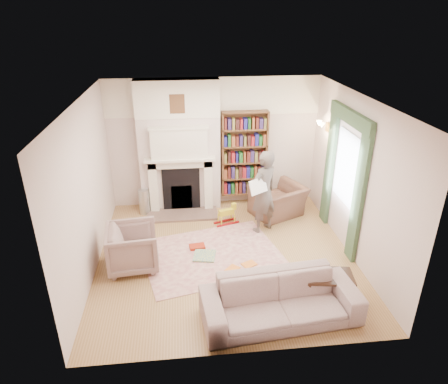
{
  "coord_description": "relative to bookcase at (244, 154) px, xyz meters",
  "views": [
    {
      "loc": [
        -0.69,
        -6.02,
        4.07
      ],
      "look_at": [
        0.0,
        0.25,
        1.15
      ],
      "focal_mm": 32.0,
      "sensor_mm": 36.0,
      "label": 1
    }
  ],
  "objects": [
    {
      "name": "wall_front",
      "position": [
        -0.65,
        -4.37,
        0.22
      ],
      "size": [
        4.5,
        0.0,
        4.5
      ],
      "primitive_type": "plane",
      "rotation": [
        -1.57,
        0.0,
        0.0
      ],
      "color": "beige",
      "rests_on": "floor"
    },
    {
      "name": "comic_annuals",
      "position": [
        -0.43,
        -2.52,
        -1.16
      ],
      "size": [
        0.6,
        0.4,
        0.02
      ],
      "color": "red",
      "rests_on": "rug"
    },
    {
      "name": "board_game",
      "position": [
        -1.03,
        -2.13,
        -1.15
      ],
      "size": [
        0.44,
        0.44,
        0.03
      ],
      "primitive_type": "cube",
      "rotation": [
        0.0,
        0.0,
        -0.19
      ],
      "color": "#D7CC4C",
      "rests_on": "rug"
    },
    {
      "name": "pelmet",
      "position": [
        1.54,
        -1.72,
        1.2
      ],
      "size": [
        0.09,
        1.7,
        0.24
      ],
      "primitive_type": "cube",
      "color": "#324D32",
      "rests_on": "wall_right"
    },
    {
      "name": "bookcase",
      "position": [
        0.0,
        0.0,
        0.0
      ],
      "size": [
        1.0,
        0.24,
        1.85
      ],
      "primitive_type": "cube",
      "color": "brown",
      "rests_on": "floor"
    },
    {
      "name": "wall_right",
      "position": [
        1.6,
        -2.12,
        0.22
      ],
      "size": [
        0.0,
        4.5,
        4.5
      ],
      "primitive_type": "plane",
      "rotation": [
        1.57,
        0.0,
        -1.57
      ],
      "color": "beige",
      "rests_on": "floor"
    },
    {
      "name": "rug",
      "position": [
        -0.89,
        -2.09,
        -1.17
      ],
      "size": [
        2.75,
        2.34,
        0.01
      ],
      "primitive_type": "cube",
      "rotation": [
        0.0,
        0.0,
        0.23
      ],
      "color": "beige",
      "rests_on": "floor"
    },
    {
      "name": "curtain_left",
      "position": [
        1.55,
        -2.42,
        0.02
      ],
      "size": [
        0.07,
        0.32,
        2.4
      ],
      "primitive_type": "cube",
      "color": "#324D32",
      "rests_on": "floor"
    },
    {
      "name": "game_box_lid",
      "position": [
        -1.15,
        -1.83,
        -1.14
      ],
      "size": [
        0.3,
        0.22,
        0.05
      ],
      "primitive_type": "cube",
      "rotation": [
        0.0,
        0.0,
        0.13
      ],
      "color": "#9D2611",
      "rests_on": "rug"
    },
    {
      "name": "fireplace",
      "position": [
        -1.4,
        -0.07,
        0.21
      ],
      "size": [
        1.7,
        0.58,
        2.8
      ],
      "color": "beige",
      "rests_on": "floor"
    },
    {
      "name": "paraffin_heater",
      "position": [
        -2.2,
        -0.28,
        -0.9
      ],
      "size": [
        0.3,
        0.3,
        0.55
      ],
      "primitive_type": "cylinder",
      "rotation": [
        0.0,
        0.0,
        -0.31
      ],
      "color": "#ADB1B5",
      "rests_on": "floor"
    },
    {
      "name": "man_reading",
      "position": [
        0.18,
        -1.28,
        -0.34
      ],
      "size": [
        0.73,
        0.67,
        1.67
      ],
      "primitive_type": "imported",
      "rotation": [
        0.0,
        0.0,
        3.73
      ],
      "color": "#504640",
      "rests_on": "floor"
    },
    {
      "name": "rocking_horse",
      "position": [
        -0.5,
        -0.96,
        -0.96
      ],
      "size": [
        0.53,
        0.35,
        0.44
      ],
      "primitive_type": null,
      "rotation": [
        0.0,
        0.0,
        0.33
      ],
      "color": "gold",
      "rests_on": "rug"
    },
    {
      "name": "armchair_left",
      "position": [
        -2.25,
        -2.28,
        -0.79
      ],
      "size": [
        0.92,
        0.9,
        0.76
      ],
      "primitive_type": "imported",
      "rotation": [
        0.0,
        0.0,
        1.68
      ],
      "color": "gray",
      "rests_on": "floor"
    },
    {
      "name": "ceiling",
      "position": [
        -0.65,
        -2.12,
        1.62
      ],
      "size": [
        4.5,
        4.5,
        0.0
      ],
      "primitive_type": "plane",
      "rotation": [
        3.14,
        0.0,
        0.0
      ],
      "color": "white",
      "rests_on": "wall_back"
    },
    {
      "name": "floor",
      "position": [
        -0.65,
        -2.12,
        -1.18
      ],
      "size": [
        4.5,
        4.5,
        0.0
      ],
      "primitive_type": "plane",
      "color": "olive",
      "rests_on": "ground"
    },
    {
      "name": "wall_sconce",
      "position": [
        1.38,
        -0.62,
        0.72
      ],
      "size": [
        0.2,
        0.24,
        0.24
      ],
      "primitive_type": null,
      "color": "gold",
      "rests_on": "wall_right"
    },
    {
      "name": "newspaper",
      "position": [
        0.03,
        -1.48,
        -0.12
      ],
      "size": [
        0.4,
        0.32,
        0.27
      ],
      "primitive_type": "cube",
      "rotation": [
        -0.35,
        0.0,
        0.59
      ],
      "color": "white",
      "rests_on": "man_reading"
    },
    {
      "name": "coffee_table",
      "position": [
        0.76,
        -3.47,
        -0.95
      ],
      "size": [
        0.76,
        0.55,
        0.45
      ],
      "primitive_type": null,
      "rotation": [
        0.0,
        0.0,
        -0.16
      ],
      "color": "#361E13",
      "rests_on": "floor"
    },
    {
      "name": "window",
      "position": [
        1.58,
        -1.72,
        0.27
      ],
      "size": [
        0.02,
        0.9,
        1.3
      ],
      "primitive_type": "cube",
      "color": "silver",
      "rests_on": "wall_right"
    },
    {
      "name": "sofa",
      "position": [
        -0.06,
        -3.8,
        -0.85
      ],
      "size": [
        2.29,
        1.07,
        0.65
      ],
      "primitive_type": "imported",
      "rotation": [
        0.0,
        0.0,
        0.1
      ],
      "color": "#BDAD9C",
      "rests_on": "floor"
    },
    {
      "name": "wall_back",
      "position": [
        -0.65,
        0.13,
        0.22
      ],
      "size": [
        4.5,
        0.0,
        4.5
      ],
      "primitive_type": "plane",
      "rotation": [
        1.57,
        0.0,
        0.0
      ],
      "color": "beige",
      "rests_on": "floor"
    },
    {
      "name": "wall_left",
      "position": [
        -2.9,
        -2.12,
        0.22
      ],
      "size": [
        0.0,
        4.5,
        4.5
      ],
      "primitive_type": "plane",
      "rotation": [
        1.57,
        0.0,
        1.57
      ],
      "color": "beige",
      "rests_on": "floor"
    },
    {
      "name": "armchair_reading",
      "position": [
        0.63,
        -0.68,
        -0.84
      ],
      "size": [
        1.3,
        1.24,
        0.66
      ],
      "primitive_type": "imported",
      "rotation": [
        0.0,
        0.0,
        3.58
      ],
      "color": "brown",
      "rests_on": "floor"
    },
    {
      "name": "curtain_right",
      "position": [
        1.55,
        -1.02,
        0.02
      ],
      "size": [
        0.07,
        0.32,
        2.4
      ],
      "primitive_type": "cube",
      "color": "#324D32",
      "rests_on": "floor"
    }
  ]
}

